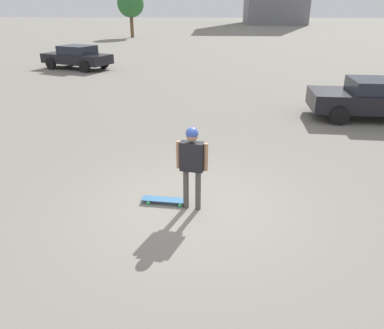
# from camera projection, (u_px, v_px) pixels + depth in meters

# --- Properties ---
(ground_plane) EXTENTS (220.00, 220.00, 0.00)m
(ground_plane) POSITION_uv_depth(u_px,v_px,m) (192.00, 208.00, 7.54)
(ground_plane) COLOR gray
(person) EXTENTS (0.28, 0.61, 1.70)m
(person) POSITION_uv_depth(u_px,v_px,m) (192.00, 158.00, 7.11)
(person) COLOR #4C4742
(person) RESTS_ON ground_plane
(skateboard) EXTENTS (0.36, 0.99, 0.09)m
(skateboard) POSITION_uv_depth(u_px,v_px,m) (165.00, 200.00, 7.70)
(skateboard) COLOR #336693
(skateboard) RESTS_ON ground_plane
(car_parked_near) EXTENTS (2.29, 4.46, 1.39)m
(car_parked_near) POSITION_uv_depth(u_px,v_px,m) (375.00, 98.00, 13.15)
(car_parked_near) COLOR black
(car_parked_near) RESTS_ON ground_plane
(car_parked_far) EXTENTS (3.32, 4.70, 1.42)m
(car_parked_far) POSITION_uv_depth(u_px,v_px,m) (77.00, 57.00, 23.28)
(car_parked_far) COLOR black
(car_parked_far) RESTS_ON ground_plane
(tree_distant) EXTENTS (3.11, 3.11, 5.35)m
(tree_distant) POSITION_uv_depth(u_px,v_px,m) (131.00, 4.00, 43.77)
(tree_distant) COLOR brown
(tree_distant) RESTS_ON ground_plane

